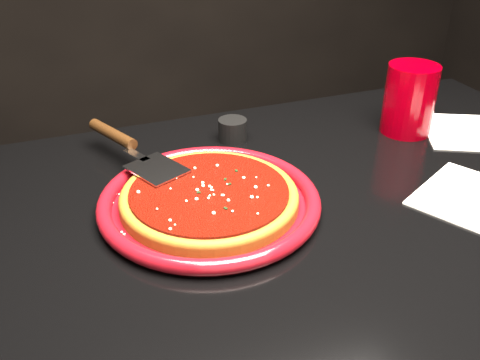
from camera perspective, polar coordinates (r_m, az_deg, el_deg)
The scene contains 11 objects.
plate at distance 0.80m, azimuth -3.27°, elevation -2.27°, with size 0.33×0.33×0.02m, color maroon.
pizza_crust at distance 0.79m, azimuth -3.28°, elevation -2.04°, with size 0.26×0.26×0.01m, color brown.
pizza_crust_rim at distance 0.79m, azimuth -3.30°, elevation -1.63°, with size 0.26×0.26×0.02m, color brown.
pizza_sauce at distance 0.79m, azimuth -3.31°, elevation -1.34°, with size 0.23×0.23×0.01m, color #610C04.
parmesan_dusting at distance 0.78m, azimuth -3.32°, elevation -0.93°, with size 0.23×0.23×0.01m, color beige, non-canonical shape.
basil_flecks at distance 0.79m, azimuth -3.32°, elevation -0.99°, with size 0.21×0.21×0.00m, color black, non-canonical shape.
pizza_server at distance 0.90m, azimuth -11.27°, elevation 3.36°, with size 0.08×0.29×0.02m, color silver, non-canonical shape.
cup at distance 1.06m, azimuth 17.63°, elevation 8.20°, with size 0.09×0.09×0.13m, color #8D000A.
napkin_a at distance 0.89m, azimuth 24.22°, elevation -2.01°, with size 0.17×0.17×0.00m, color white.
napkin_b at distance 1.12m, azimuth 22.91°, elevation 4.76°, with size 0.15×0.16×0.00m, color white.
ramekin at distance 1.00m, azimuth -0.80°, elevation 5.37°, with size 0.05×0.05×0.04m, color black.
Camera 1 is at (-0.32, -0.58, 1.19)m, focal length 40.00 mm.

